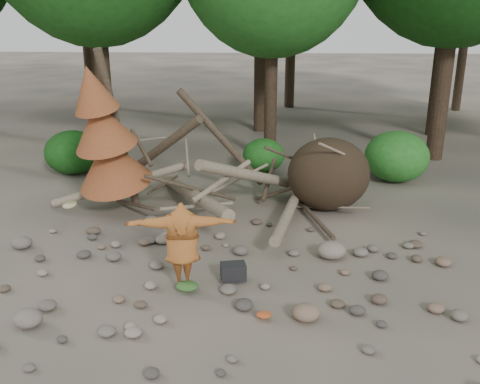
{
  "coord_description": "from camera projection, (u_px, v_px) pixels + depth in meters",
  "views": [
    {
      "loc": [
        1.04,
        -9.52,
        5.18
      ],
      "look_at": [
        0.38,
        1.5,
        1.4
      ],
      "focal_mm": 40.0,
      "sensor_mm": 36.0,
      "label": 1
    }
  ],
  "objects": [
    {
      "name": "dead_conifer",
      "position": [
        105.0,
        138.0,
        13.41
      ],
      "size": [
        2.06,
        2.16,
        4.35
      ],
      "color": "#4C3F30",
      "rests_on": "ground"
    },
    {
      "name": "ground",
      "position": [
        216.0,
        282.0,
        10.73
      ],
      "size": [
        120.0,
        120.0,
        0.0
      ],
      "primitive_type": "plane",
      "color": "#514C44",
      "rests_on": "ground"
    },
    {
      "name": "frisbee_thrower",
      "position": [
        182.0,
        244.0,
        10.21
      ],
      "size": [
        3.44,
        0.79,
        1.71
      ],
      "color": "#A15924",
      "rests_on": "ground"
    },
    {
      "name": "deadfall_pile",
      "position": [
        307.0,
        176.0,
        14.31
      ],
      "size": [
        8.55,
        5.24,
        3.3
      ],
      "color": "#332619",
      "rests_on": "ground"
    },
    {
      "name": "boulder_mid_right",
      "position": [
        331.0,
        250.0,
        11.69
      ],
      "size": [
        0.64,
        0.57,
        0.38
      ],
      "primitive_type": "ellipsoid",
      "color": "gray",
      "rests_on": "ground"
    },
    {
      "name": "cloth_green",
      "position": [
        187.0,
        288.0,
        10.3
      ],
      "size": [
        0.43,
        0.36,
        0.16
      ],
      "primitive_type": "ellipsoid",
      "color": "#336127",
      "rests_on": "ground"
    },
    {
      "name": "boulder_front_left",
      "position": [
        28.0,
        319.0,
        9.17
      ],
      "size": [
        0.5,
        0.45,
        0.3
      ],
      "primitive_type": "ellipsoid",
      "color": "slate",
      "rests_on": "ground"
    },
    {
      "name": "boulder_mid_left",
      "position": [
        22.0,
        243.0,
        12.18
      ],
      "size": [
        0.47,
        0.43,
        0.28
      ],
      "primitive_type": "ellipsoid",
      "color": "#676057",
      "rests_on": "ground"
    },
    {
      "name": "bush_right",
      "position": [
        397.0,
        156.0,
        16.8
      ],
      "size": [
        2.0,
        2.0,
        1.6
      ],
      "primitive_type": "ellipsoid",
      "color": "#2A7B26",
      "rests_on": "ground"
    },
    {
      "name": "bush_left",
      "position": [
        72.0,
        152.0,
        17.61
      ],
      "size": [
        1.8,
        1.8,
        1.44
      ],
      "primitive_type": "ellipsoid",
      "color": "#185215",
      "rests_on": "ground"
    },
    {
      "name": "boulder_front_right",
      "position": [
        306.0,
        312.0,
        9.36
      ],
      "size": [
        0.49,
        0.44,
        0.3
      ],
      "primitive_type": "ellipsoid",
      "color": "#866853",
      "rests_on": "ground"
    },
    {
      "name": "cloth_orange",
      "position": [
        264.0,
        317.0,
        9.39
      ],
      "size": [
        0.27,
        0.22,
        0.1
      ],
      "primitive_type": "ellipsoid",
      "color": "#AA451D",
      "rests_on": "ground"
    },
    {
      "name": "backpack",
      "position": [
        233.0,
        274.0,
        10.68
      ],
      "size": [
        0.55,
        0.43,
        0.33
      ],
      "primitive_type": "cube",
      "rotation": [
        0.0,
        0.0,
        0.22
      ],
      "color": "black",
      "rests_on": "ground"
    },
    {
      "name": "bush_mid",
      "position": [
        264.0,
        155.0,
        17.87
      ],
      "size": [
        1.4,
        1.4,
        1.12
      ],
      "primitive_type": "ellipsoid",
      "color": "#21671E",
      "rests_on": "ground"
    }
  ]
}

